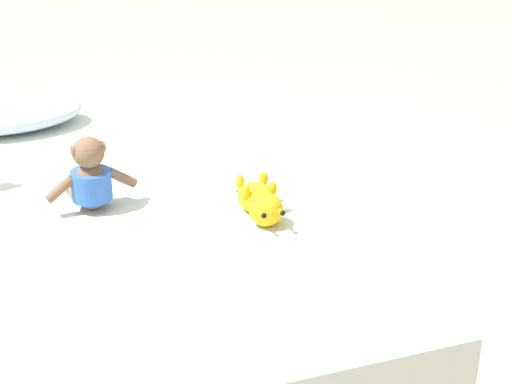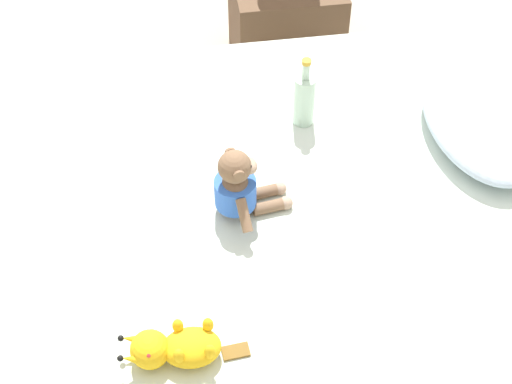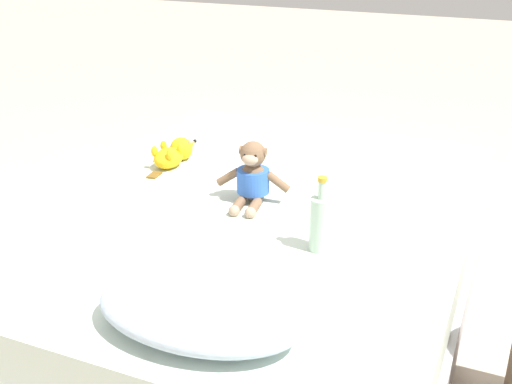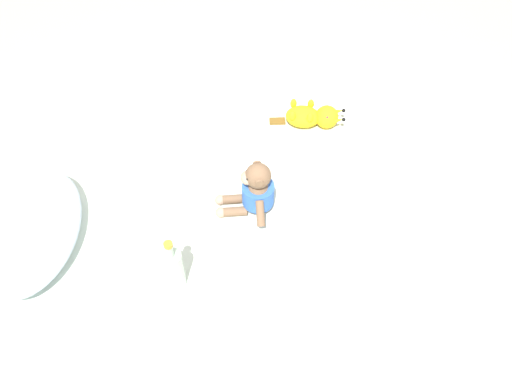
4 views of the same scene
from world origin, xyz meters
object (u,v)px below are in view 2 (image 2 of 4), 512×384
Objects in this scene: bed at (245,248)px; plush_yellow_creature at (174,348)px; plush_monkey at (239,187)px; glass_bottle at (304,99)px; nightstand at (285,21)px; pillow at (480,123)px.

plush_yellow_creature reaches higher than bed.
bed is at bearing 141.31° from plush_monkey.
glass_bottle reaches higher than nightstand.
bed is at bearing 153.51° from plush_yellow_creature.
plush_monkey reaches higher than bed.
plush_yellow_creature is at bearing -25.80° from plush_monkey.
plush_monkey is 0.52m from plush_yellow_creature.
glass_bottle reaches higher than plush_yellow_creature.
glass_bottle is at bearing -105.66° from pillow.
nightstand is at bearing 173.82° from glass_bottle.
bed is 3.60× the size of pillow.
plush_yellow_creature is at bearing -30.62° from glass_bottle.
glass_bottle is 0.90m from nightstand.
glass_bottle is (-0.15, -0.54, 0.04)m from pillow.
pillow is at bearing 74.34° from glass_bottle.
pillow reaches higher than plush_yellow_creature.
glass_bottle is 0.58× the size of nightstand.
plush_monkey is at bearing -36.39° from glass_bottle.
pillow is 1.12m from nightstand.
bed is at bearing -77.41° from pillow.
plush_monkey is at bearing 154.20° from plush_yellow_creature.
glass_bottle reaches higher than bed.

